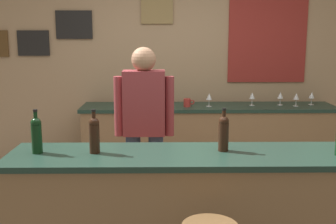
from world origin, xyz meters
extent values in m
cube|color=tan|center=(0.00, 2.03, 1.40)|extent=(6.00, 0.06, 2.80)
cube|color=black|center=(-1.70, 1.99, 1.61)|extent=(0.38, 0.02, 0.30)
cube|color=black|center=(-1.20, 1.99, 1.83)|extent=(0.44, 0.02, 0.33)
cube|color=#997F4C|center=(-0.20, 1.99, 1.99)|extent=(0.38, 0.02, 0.30)
cube|color=maroon|center=(1.14, 1.99, 1.85)|extent=(0.95, 0.02, 1.42)
cube|color=olive|center=(0.00, -0.40, 0.44)|extent=(2.36, 0.57, 0.88)
cube|color=#1E382D|center=(0.00, -0.40, 0.90)|extent=(2.41, 0.60, 0.04)
cube|color=olive|center=(0.40, 1.65, 0.43)|extent=(2.89, 0.53, 0.86)
cube|color=#1E382D|center=(0.40, 1.65, 0.88)|extent=(2.95, 0.56, 0.04)
cylinder|color=#384766|center=(-0.20, 0.40, 0.43)|extent=(0.13, 0.13, 0.86)
cylinder|color=#384766|center=(-0.40, 0.40, 0.43)|extent=(0.13, 0.13, 0.86)
cube|color=maroon|center=(-0.30, 0.40, 1.14)|extent=(0.36, 0.20, 0.56)
sphere|color=#A87A5B|center=(-0.30, 0.40, 1.51)|extent=(0.21, 0.21, 0.21)
cylinder|color=maroon|center=(-0.08, 0.40, 1.11)|extent=(0.08, 0.08, 0.52)
cylinder|color=maroon|center=(-0.52, 0.40, 1.11)|extent=(0.08, 0.08, 0.52)
cylinder|color=black|center=(-1.00, -0.38, 1.02)|extent=(0.07, 0.07, 0.20)
sphere|color=black|center=(-1.00, -0.38, 1.13)|extent=(0.07, 0.07, 0.07)
cylinder|color=black|center=(-1.00, -0.38, 1.17)|extent=(0.03, 0.03, 0.09)
cylinder|color=black|center=(-1.00, -0.38, 1.22)|extent=(0.03, 0.03, 0.02)
cylinder|color=black|center=(-0.61, -0.38, 1.02)|extent=(0.07, 0.07, 0.20)
sphere|color=black|center=(-0.61, -0.38, 1.13)|extent=(0.07, 0.07, 0.07)
cylinder|color=black|center=(-0.61, -0.38, 1.17)|extent=(0.03, 0.03, 0.09)
cylinder|color=black|center=(-0.61, -0.38, 1.22)|extent=(0.03, 0.03, 0.02)
cylinder|color=black|center=(0.29, -0.34, 1.02)|extent=(0.07, 0.07, 0.20)
sphere|color=black|center=(0.29, -0.34, 1.13)|extent=(0.07, 0.07, 0.07)
cylinder|color=black|center=(0.29, -0.34, 1.17)|extent=(0.03, 0.03, 0.09)
cylinder|color=black|center=(0.29, -0.34, 1.22)|extent=(0.03, 0.03, 0.02)
cylinder|color=silver|center=(0.40, 1.58, 0.90)|extent=(0.06, 0.06, 0.00)
cylinder|color=silver|center=(0.40, 1.58, 0.94)|extent=(0.01, 0.01, 0.07)
cone|color=silver|center=(0.40, 1.58, 1.02)|extent=(0.07, 0.07, 0.08)
cylinder|color=silver|center=(0.91, 1.65, 0.90)|extent=(0.06, 0.06, 0.00)
cylinder|color=silver|center=(0.91, 1.65, 0.94)|extent=(0.01, 0.01, 0.07)
cone|color=silver|center=(0.91, 1.65, 1.02)|extent=(0.07, 0.07, 0.08)
cylinder|color=silver|center=(1.25, 1.68, 0.90)|extent=(0.06, 0.06, 0.00)
cylinder|color=silver|center=(1.25, 1.68, 0.94)|extent=(0.01, 0.01, 0.07)
cone|color=silver|center=(1.25, 1.68, 1.02)|extent=(0.07, 0.07, 0.08)
cylinder|color=silver|center=(1.41, 1.59, 0.90)|extent=(0.06, 0.06, 0.00)
cylinder|color=silver|center=(1.41, 1.59, 0.94)|extent=(0.01, 0.01, 0.07)
cone|color=silver|center=(1.41, 1.59, 1.02)|extent=(0.07, 0.07, 0.08)
cylinder|color=silver|center=(1.62, 1.69, 0.90)|extent=(0.06, 0.06, 0.00)
cylinder|color=silver|center=(1.62, 1.69, 0.94)|extent=(0.01, 0.01, 0.07)
cone|color=silver|center=(1.62, 1.69, 1.02)|extent=(0.07, 0.07, 0.08)
cylinder|color=#B2332D|center=(0.15, 1.57, 0.95)|extent=(0.08, 0.08, 0.09)
torus|color=#B2332D|center=(0.20, 1.57, 0.95)|extent=(0.06, 0.01, 0.06)
camera|label=1|loc=(-0.14, -3.18, 1.73)|focal=44.91mm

